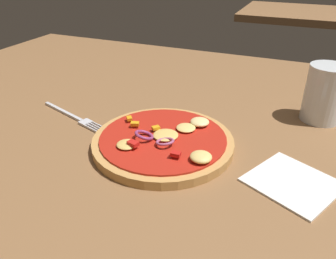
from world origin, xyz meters
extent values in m
cube|color=brown|center=(0.00, 0.00, 0.02)|extent=(1.44, 1.01, 0.03)
cylinder|color=tan|center=(-0.04, -0.04, 0.04)|extent=(0.22, 0.22, 0.01)
cylinder|color=red|center=(-0.04, -0.04, 0.05)|extent=(0.20, 0.20, 0.00)
ellipsoid|color=#EFCC72|center=(-0.02, 0.00, 0.05)|extent=(0.03, 0.03, 0.01)
ellipsoid|color=#E5BC60|center=(-0.04, -0.03, 0.05)|extent=(0.04, 0.04, 0.01)
ellipsoid|color=#F4DB8E|center=(0.00, 0.02, 0.06)|extent=(0.03, 0.03, 0.01)
ellipsoid|color=#EFCC72|center=(0.03, -0.07, 0.06)|extent=(0.03, 0.03, 0.01)
ellipsoid|color=#E5BC60|center=(-0.08, -0.08, 0.05)|extent=(0.03, 0.03, 0.01)
torus|color=#B25984|center=(-0.03, -0.06, 0.06)|extent=(0.04, 0.04, 0.01)
torus|color=#93386B|center=(-0.06, -0.05, 0.06)|extent=(0.04, 0.04, 0.01)
cube|color=orange|center=(-0.09, -0.03, 0.06)|extent=(0.02, 0.01, 0.01)
cube|color=red|center=(0.00, -0.08, 0.06)|extent=(0.01, 0.01, 0.01)
cube|color=orange|center=(-0.11, -0.01, 0.06)|extent=(0.01, 0.01, 0.00)
cube|color=red|center=(-0.07, -0.08, 0.06)|extent=(0.02, 0.01, 0.01)
cube|color=orange|center=(-0.06, -0.02, 0.06)|extent=(0.01, 0.01, 0.00)
cube|color=silver|center=(-0.26, 0.00, 0.04)|extent=(0.11, 0.04, 0.01)
cube|color=silver|center=(-0.20, -0.02, 0.04)|extent=(0.02, 0.02, 0.01)
cube|color=silver|center=(-0.17, -0.04, 0.04)|extent=(0.03, 0.01, 0.00)
cube|color=silver|center=(-0.17, -0.03, 0.04)|extent=(0.03, 0.01, 0.00)
cube|color=silver|center=(-0.17, -0.03, 0.04)|extent=(0.03, 0.01, 0.00)
cube|color=silver|center=(-0.17, -0.02, 0.04)|extent=(0.03, 0.01, 0.00)
cylinder|color=silver|center=(0.18, 0.16, 0.08)|extent=(0.07, 0.07, 0.10)
cylinder|color=gold|center=(0.18, 0.16, 0.06)|extent=(0.06, 0.06, 0.05)
cylinder|color=white|center=(0.18, 0.16, 0.09)|extent=(0.06, 0.06, 0.01)
cube|color=white|center=(0.16, -0.05, 0.03)|extent=(0.14, 0.14, 0.00)
cube|color=brown|center=(0.11, 1.37, 0.02)|extent=(0.62, 0.46, 0.03)
camera|label=1|loc=(0.14, -0.44, 0.31)|focal=35.55mm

